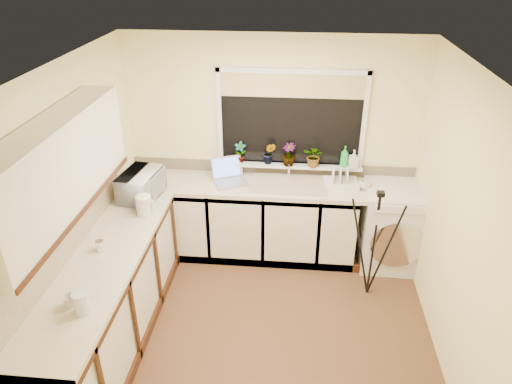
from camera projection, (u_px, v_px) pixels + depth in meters
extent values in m
plane|color=brown|center=(260.00, 325.00, 4.53)|extent=(3.20, 3.20, 0.00)
plane|color=white|center=(261.00, 68.00, 3.37)|extent=(3.20, 3.20, 0.00)
plane|color=#FFF4AA|center=(272.00, 146.00, 5.27)|extent=(3.20, 0.00, 3.20)
plane|color=#FFF4AA|center=(238.00, 354.00, 2.64)|extent=(3.20, 0.00, 3.20)
plane|color=#FFF4AA|center=(76.00, 207.00, 4.09)|extent=(0.00, 3.00, 3.00)
plane|color=#FFF4AA|center=(458.00, 225.00, 3.82)|extent=(0.00, 3.00, 3.00)
cube|color=silver|center=(241.00, 220.00, 5.41)|extent=(2.55, 0.60, 0.86)
cube|color=silver|center=(111.00, 303.00, 4.18)|extent=(0.54, 2.40, 0.86)
cube|color=beige|center=(270.00, 186.00, 5.17)|extent=(3.20, 0.60, 0.04)
cube|color=beige|center=(103.00, 262.00, 3.96)|extent=(0.60, 2.40, 0.04)
cube|color=silver|center=(56.00, 170.00, 3.41)|extent=(0.28, 1.90, 0.70)
cube|color=beige|center=(64.00, 235.00, 3.87)|extent=(0.02, 2.40, 0.45)
cube|color=beige|center=(272.00, 167.00, 5.38)|extent=(3.20, 0.02, 0.14)
cube|color=black|center=(291.00, 119.00, 5.09)|extent=(1.50, 0.02, 1.00)
cube|color=tan|center=(292.00, 86.00, 4.89)|extent=(1.50, 0.02, 0.25)
cube|color=white|center=(289.00, 165.00, 5.28)|extent=(1.60, 0.14, 0.03)
cube|color=tan|center=(288.00, 184.00, 5.14)|extent=(0.82, 0.46, 0.03)
cylinder|color=silver|center=(289.00, 168.00, 5.25)|extent=(0.03, 0.03, 0.24)
cube|color=silver|center=(392.00, 226.00, 5.22)|extent=(0.67, 0.65, 0.93)
cube|color=#9E9EA6|center=(231.00, 183.00, 5.17)|extent=(0.41, 0.37, 0.02)
cube|color=#5D81FC|center=(227.00, 167.00, 5.26)|extent=(0.36, 0.24, 0.23)
cylinder|color=silver|center=(144.00, 206.00, 4.55)|extent=(0.15, 0.15, 0.20)
cube|color=silver|center=(341.00, 184.00, 5.12)|extent=(0.38, 0.30, 0.06)
cylinder|color=silver|center=(81.00, 303.00, 3.36)|extent=(0.11, 0.11, 0.17)
cylinder|color=silver|center=(100.00, 246.00, 4.04)|extent=(0.07, 0.07, 0.10)
imported|color=white|center=(141.00, 185.00, 4.85)|extent=(0.41, 0.55, 0.28)
imported|color=#999999|center=(240.00, 152.00, 5.26)|extent=(0.13, 0.09, 0.24)
imported|color=#999999|center=(269.00, 153.00, 5.22)|extent=(0.15, 0.13, 0.25)
imported|color=#999999|center=(289.00, 155.00, 5.19)|extent=(0.19, 0.19, 0.26)
imported|color=#999999|center=(314.00, 156.00, 5.16)|extent=(0.28, 0.26, 0.25)
imported|color=green|center=(345.00, 156.00, 5.16)|extent=(0.11, 0.11, 0.24)
imported|color=#999999|center=(354.00, 159.00, 5.13)|extent=(0.10, 0.11, 0.21)
imported|color=silver|center=(365.00, 185.00, 5.05)|extent=(0.13, 0.13, 0.10)
imported|color=beige|center=(69.00, 301.00, 3.44)|extent=(0.12, 0.12, 0.09)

